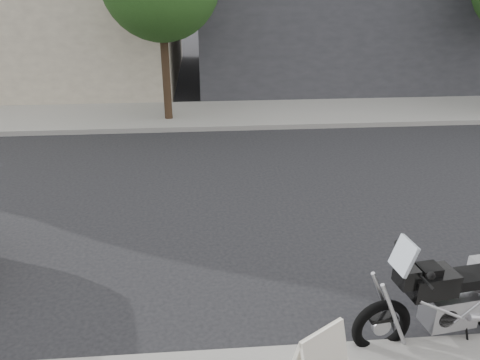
{
  "coord_description": "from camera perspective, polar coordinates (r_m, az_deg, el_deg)",
  "views": [
    {
      "loc": [
        0.92,
        8.34,
        4.31
      ],
      "look_at": [
        0.3,
        0.67,
        0.9
      ],
      "focal_mm": 35.0,
      "sensor_mm": 36.0,
      "label": 1
    }
  ],
  "objects": [
    {
      "name": "motorcycle",
      "position": [
        6.55,
        25.06,
        -12.42
      ],
      "size": [
        2.47,
        1.01,
        1.57
      ],
      "rotation": [
        0.0,
        0.0,
        0.14
      ],
      "color": "black",
      "rests_on": "ground"
    },
    {
      "name": "ground",
      "position": [
        9.43,
        1.48,
        -3.3
      ],
      "size": [
        120.0,
        120.0,
        0.0
      ],
      "primitive_type": "plane",
      "color": "black",
      "rests_on": "ground"
    },
    {
      "name": "far_sidewalk",
      "position": [
        15.46,
        -1.06,
        7.99
      ],
      "size": [
        44.0,
        3.0,
        0.15
      ],
      "primitive_type": "cube",
      "color": "gray",
      "rests_on": "ground"
    }
  ]
}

